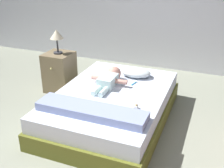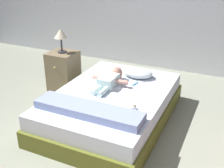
% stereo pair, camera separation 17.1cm
% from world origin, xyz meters
% --- Properties ---
extents(bed, '(1.28, 1.88, 0.38)m').
position_xyz_m(bed, '(-0.13, 0.97, 0.18)').
color(bed, '#5C6020').
rests_on(bed, ground_plane).
extents(pillow, '(0.41, 0.28, 0.12)m').
position_xyz_m(pillow, '(-0.01, 1.52, 0.44)').
color(pillow, silver).
rests_on(pillow, bed).
extents(baby, '(0.47, 0.64, 0.18)m').
position_xyz_m(baby, '(-0.24, 1.15, 0.45)').
color(baby, white).
rests_on(baby, bed).
extents(toothbrush, '(0.04, 0.13, 0.02)m').
position_xyz_m(toothbrush, '(0.05, 1.29, 0.38)').
color(toothbrush, '#3296DD').
rests_on(toothbrush, bed).
extents(nightstand, '(0.39, 0.42, 0.58)m').
position_xyz_m(nightstand, '(-1.15, 1.46, 0.29)').
color(nightstand, '#766448').
rests_on(nightstand, ground_plane).
extents(lamp, '(0.19, 0.19, 0.34)m').
position_xyz_m(lamp, '(-1.15, 1.46, 0.83)').
color(lamp, '#333338').
rests_on(lamp, nightstand).
extents(blanket, '(1.15, 0.28, 0.09)m').
position_xyz_m(blanket, '(-0.13, 0.40, 0.42)').
color(blanket, '#8491C1').
rests_on(blanket, bed).
extents(baby_bottle, '(0.06, 0.09, 0.07)m').
position_xyz_m(baby_bottle, '(0.26, 0.67, 0.40)').
color(baby_bottle, white).
rests_on(baby_bottle, bed).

